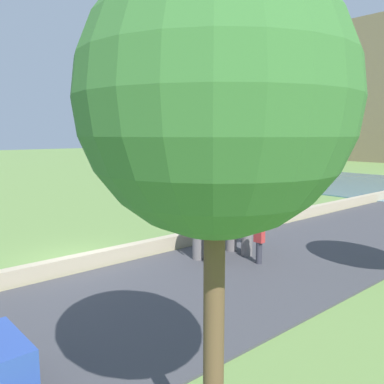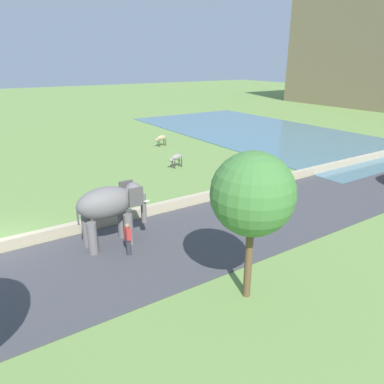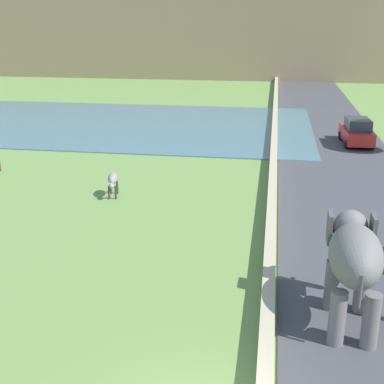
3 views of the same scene
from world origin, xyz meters
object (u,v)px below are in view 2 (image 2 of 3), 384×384
elephant (111,206)px  cow_tan (161,138)px  cow_grey (176,158)px  person_beside_elephant (128,239)px

elephant → cow_tan: size_ratio=2.45×
cow_tan → cow_grey: bearing=-19.6°
person_beside_elephant → cow_tan: (-18.71, 11.85, -0.04)m
cow_grey → cow_tan: (-7.58, 2.69, 0.00)m
person_beside_elephant → cow_tan: person_beside_elephant is taller
elephant → person_beside_elephant: (1.40, 0.20, -1.16)m
person_beside_elephant → cow_grey: person_beside_elephant is taller
cow_tan → elephant: bearing=-34.8°
cow_tan → person_beside_elephant: bearing=-32.3°
person_beside_elephant → elephant: bearing=-172.0°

